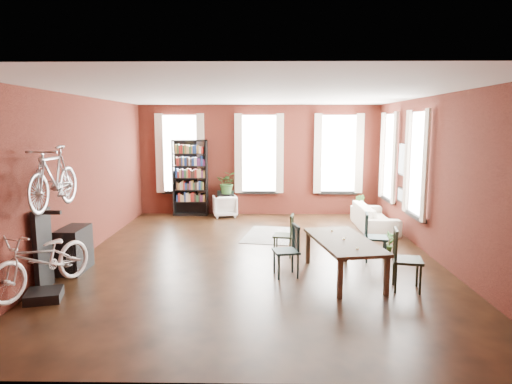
{
  "coord_description": "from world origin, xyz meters",
  "views": [
    {
      "loc": [
        0.14,
        -8.82,
        2.62
      ],
      "look_at": [
        -0.02,
        0.6,
        1.23
      ],
      "focal_mm": 32.0,
      "sensor_mm": 36.0,
      "label": 1
    }
  ],
  "objects_px": {
    "bike_trainer": "(44,295)",
    "dining_table": "(343,259)",
    "console_table": "(74,249)",
    "dining_chair_d": "(376,237)",
    "dining_chair_a": "(286,251)",
    "dining_chair_c": "(407,260)",
    "dining_chair_b": "(283,235)",
    "bicycle_floor": "(41,231)",
    "bookshelf": "(190,178)",
    "cream_sofa": "(374,213)",
    "plant_stand": "(227,204)",
    "white_armchair": "(225,205)"
  },
  "relations": [
    {
      "from": "bike_trainer",
      "to": "dining_table",
      "type": "bearing_deg",
      "value": 13.31
    },
    {
      "from": "console_table",
      "to": "dining_chair_d",
      "type": "bearing_deg",
      "value": 7.11
    },
    {
      "from": "dining_chair_a",
      "to": "console_table",
      "type": "bearing_deg",
      "value": -106.14
    },
    {
      "from": "dining_chair_c",
      "to": "dining_chair_d",
      "type": "distance_m",
      "value": 1.57
    },
    {
      "from": "dining_chair_b",
      "to": "console_table",
      "type": "xyz_separation_m",
      "value": [
        -3.82,
        -1.01,
        -0.02
      ]
    },
    {
      "from": "bicycle_floor",
      "to": "console_table",
      "type": "bearing_deg",
      "value": 116.01
    },
    {
      "from": "bookshelf",
      "to": "bicycle_floor",
      "type": "xyz_separation_m",
      "value": [
        -1.17,
        -6.58,
        -0.04
      ]
    },
    {
      "from": "dining_chair_b",
      "to": "dining_chair_c",
      "type": "xyz_separation_m",
      "value": [
        1.89,
        -1.88,
        0.07
      ]
    },
    {
      "from": "dining_chair_d",
      "to": "cream_sofa",
      "type": "bearing_deg",
      "value": -3.64
    },
    {
      "from": "dining_chair_b",
      "to": "plant_stand",
      "type": "distance_m",
      "value": 4.44
    },
    {
      "from": "dining_chair_d",
      "to": "cream_sofa",
      "type": "height_order",
      "value": "dining_chair_d"
    },
    {
      "from": "dining_table",
      "to": "console_table",
      "type": "distance_m",
      "value": 4.8
    },
    {
      "from": "bookshelf",
      "to": "bike_trainer",
      "type": "bearing_deg",
      "value": -100.08
    },
    {
      "from": "dining_chair_d",
      "to": "console_table",
      "type": "height_order",
      "value": "dining_chair_d"
    },
    {
      "from": "bike_trainer",
      "to": "white_armchair",
      "type": "bearing_deg",
      "value": 71.1
    },
    {
      "from": "dining_chair_c",
      "to": "cream_sofa",
      "type": "distance_m",
      "value": 4.4
    },
    {
      "from": "cream_sofa",
      "to": "plant_stand",
      "type": "height_order",
      "value": "cream_sofa"
    },
    {
      "from": "dining_chair_a",
      "to": "dining_chair_d",
      "type": "distance_m",
      "value": 2.01
    },
    {
      "from": "white_armchair",
      "to": "cream_sofa",
      "type": "bearing_deg",
      "value": 147.84
    },
    {
      "from": "dining_chair_b",
      "to": "plant_stand",
      "type": "relative_size",
      "value": 1.33
    },
    {
      "from": "dining_chair_b",
      "to": "plant_stand",
      "type": "bearing_deg",
      "value": -149.41
    },
    {
      "from": "dining_chair_b",
      "to": "dining_chair_c",
      "type": "distance_m",
      "value": 2.67
    },
    {
      "from": "cream_sofa",
      "to": "bike_trainer",
      "type": "height_order",
      "value": "cream_sofa"
    },
    {
      "from": "cream_sofa",
      "to": "dining_chair_d",
      "type": "bearing_deg",
      "value": 167.12
    },
    {
      "from": "white_armchair",
      "to": "bike_trainer",
      "type": "xyz_separation_m",
      "value": [
        -2.19,
        -6.41,
        -0.27
      ]
    },
    {
      "from": "white_armchair",
      "to": "bicycle_floor",
      "type": "bearing_deg",
      "value": 59.73
    },
    {
      "from": "bookshelf",
      "to": "white_armchair",
      "type": "distance_m",
      "value": 1.29
    },
    {
      "from": "white_armchair",
      "to": "plant_stand",
      "type": "xyz_separation_m",
      "value": [
        0.04,
        0.2,
        -0.02
      ]
    },
    {
      "from": "dining_chair_d",
      "to": "bookshelf",
      "type": "relative_size",
      "value": 0.42
    },
    {
      "from": "white_armchair",
      "to": "bike_trainer",
      "type": "relative_size",
      "value": 1.36
    },
    {
      "from": "bookshelf",
      "to": "plant_stand",
      "type": "distance_m",
      "value": 1.31
    },
    {
      "from": "dining_chair_c",
      "to": "bicycle_floor",
      "type": "bearing_deg",
      "value": 106.11
    },
    {
      "from": "dining_chair_a",
      "to": "plant_stand",
      "type": "relative_size",
      "value": 1.41
    },
    {
      "from": "dining_chair_a",
      "to": "cream_sofa",
      "type": "bearing_deg",
      "value": 134.41
    },
    {
      "from": "white_armchair",
      "to": "cream_sofa",
      "type": "xyz_separation_m",
      "value": [
        3.93,
        -1.5,
        0.07
      ]
    },
    {
      "from": "dining_chair_b",
      "to": "console_table",
      "type": "relative_size",
      "value": 1.06
    },
    {
      "from": "bookshelf",
      "to": "console_table",
      "type": "relative_size",
      "value": 2.75
    },
    {
      "from": "white_armchair",
      "to": "console_table",
      "type": "bearing_deg",
      "value": 53.97
    },
    {
      "from": "dining_chair_a",
      "to": "bike_trainer",
      "type": "bearing_deg",
      "value": -85.01
    },
    {
      "from": "dining_chair_c",
      "to": "bookshelf",
      "type": "height_order",
      "value": "bookshelf"
    },
    {
      "from": "console_table",
      "to": "bicycle_floor",
      "type": "relative_size",
      "value": 0.44
    },
    {
      "from": "dining_chair_a",
      "to": "console_table",
      "type": "xyz_separation_m",
      "value": [
        -3.81,
        0.23,
        -0.05
      ]
    },
    {
      "from": "dining_table",
      "to": "bicycle_floor",
      "type": "relative_size",
      "value": 1.07
    },
    {
      "from": "console_table",
      "to": "plant_stand",
      "type": "xyz_separation_m",
      "value": [
        2.34,
        5.2,
        -0.08
      ]
    },
    {
      "from": "dining_table",
      "to": "bike_trainer",
      "type": "relative_size",
      "value": 3.94
    },
    {
      "from": "dining_chair_b",
      "to": "dining_chair_d",
      "type": "relative_size",
      "value": 0.91
    },
    {
      "from": "dining_chair_a",
      "to": "console_table",
      "type": "height_order",
      "value": "dining_chair_a"
    },
    {
      "from": "dining_chair_d",
      "to": "bookshelf",
      "type": "xyz_separation_m",
      "value": [
        -4.31,
        4.5,
        0.63
      ]
    },
    {
      "from": "plant_stand",
      "to": "dining_chair_a",
      "type": "bearing_deg",
      "value": -74.86
    },
    {
      "from": "dining_table",
      "to": "dining_chair_d",
      "type": "relative_size",
      "value": 2.11
    }
  ]
}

